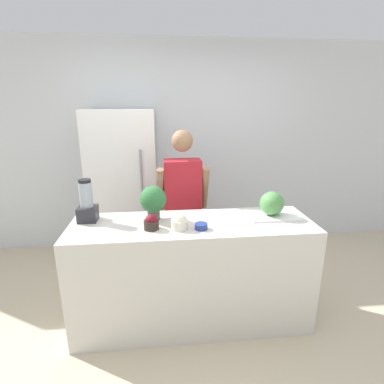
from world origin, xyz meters
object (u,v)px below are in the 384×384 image
object	(u,v)px
refrigerator	(124,187)
potted_plant	(153,200)
person	(183,207)
watermelon	(272,203)
bowl_small_blue	(201,226)
bowl_cherries	(151,223)
blender	(87,204)
bowl_cream	(180,222)

from	to	relation	value
refrigerator	potted_plant	distance (m)	1.23
person	watermelon	world-z (taller)	person
person	bowl_small_blue	world-z (taller)	person
bowl_cherries	potted_plant	bearing A→B (deg)	85.89
refrigerator	person	bearing A→B (deg)	-43.54
watermelon	refrigerator	bearing A→B (deg)	138.79
bowl_cherries	blender	size ratio (longest dim) A/B	0.34
refrigerator	watermelon	bearing A→B (deg)	-41.21
watermelon	bowl_cream	world-z (taller)	watermelon
refrigerator	person	world-z (taller)	refrigerator
watermelon	blender	world-z (taller)	blender
potted_plant	blender	bearing A→B (deg)	176.70
refrigerator	bowl_small_blue	xyz separation A→B (m)	(0.73, -1.40, 0.05)
watermelon	blender	xyz separation A→B (m)	(-1.53, 0.06, 0.03)
bowl_cherries	bowl_small_blue	bearing A→B (deg)	-5.99
bowl_small_blue	blender	distance (m)	0.95
person	blender	distance (m)	0.99
watermelon	bowl_cream	size ratio (longest dim) A/B	1.53
blender	potted_plant	world-z (taller)	blender
blender	bowl_cream	bearing A→B (deg)	-18.70
watermelon	bowl_cream	bearing A→B (deg)	-166.85
bowl_cherries	watermelon	bearing A→B (deg)	9.34
watermelon	bowl_cherries	size ratio (longest dim) A/B	1.72
refrigerator	person	xyz separation A→B (m)	(0.65, -0.62, -0.06)
refrigerator	bowl_cherries	distance (m)	1.41
person	bowl_small_blue	xyz separation A→B (m)	(0.08, -0.78, 0.12)
bowl_cream	potted_plant	distance (m)	0.32
person	blender	bearing A→B (deg)	-148.02
watermelon	potted_plant	distance (m)	1.00
blender	potted_plant	distance (m)	0.54
watermelon	bowl_small_blue	size ratio (longest dim) A/B	2.05
potted_plant	bowl_cream	bearing A→B (deg)	-47.22
refrigerator	blender	distance (m)	1.15
bowl_cherries	blender	distance (m)	0.58
bowl_cherries	blender	bearing A→B (deg)	156.15
watermelon	bowl_cherries	distance (m)	1.02
bowl_cream	potted_plant	xyz separation A→B (m)	(-0.20, 0.22, 0.11)
blender	potted_plant	size ratio (longest dim) A/B	1.23
bowl_small_blue	bowl_cream	bearing A→B (deg)	172.84
bowl_small_blue	potted_plant	bearing A→B (deg)	146.78
refrigerator	bowl_cream	size ratio (longest dim) A/B	13.48
watermelon	bowl_small_blue	bearing A→B (deg)	-161.93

